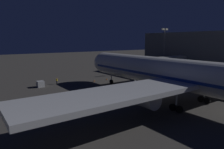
{
  "coord_description": "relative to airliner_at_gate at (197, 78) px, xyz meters",
  "views": [
    {
      "loc": [
        32.23,
        30.21,
        11.83
      ],
      "look_at": [
        3.0,
        -10.63,
        3.5
      ],
      "focal_mm": 33.34,
      "sensor_mm": 36.0,
      "label": 1
    }
  ],
  "objects": [
    {
      "name": "ground_plane",
      "position": [
        -0.0,
        -10.14,
        -5.43
      ],
      "size": [
        320.0,
        320.0,
        0.0
      ],
      "primitive_type": "plane",
      "color": "#383533"
    },
    {
      "name": "airliner_at_gate",
      "position": [
        0.0,
        0.0,
        0.0
      ],
      "size": [
        59.54,
        64.49,
        17.67
      ],
      "color": "silver",
      "rests_on": "ground_plane"
    },
    {
      "name": "jet_bridge",
      "position": [
        -12.56,
        -21.42,
        0.13
      ],
      "size": [
        23.58,
        3.4,
        7.09
      ],
      "color": "#9E9E99",
      "rests_on": "ground_plane"
    },
    {
      "name": "apron_floodlight_mast",
      "position": [
        -25.5,
        -29.14,
        3.9
      ],
      "size": [
        2.9,
        0.5,
        15.86
      ],
      "color": "#59595E",
      "rests_on": "ground_plane"
    },
    {
      "name": "baggage_container_mid_row",
      "position": [
        16.94,
        -32.72,
        -4.66
      ],
      "size": [
        1.7,
        1.84,
        1.54
      ],
      "primitive_type": "cube",
      "color": "#B7BABF",
      "rests_on": "ground_plane"
    },
    {
      "name": "ground_crew_under_port_wing",
      "position": [
        12.19,
        -33.77,
        -4.49
      ],
      "size": [
        0.4,
        0.4,
        1.72
      ],
      "color": "black",
      "rests_on": "ground_plane"
    },
    {
      "name": "traffic_cone_nose_port",
      "position": [
        -2.2,
        -30.78,
        -5.16
      ],
      "size": [
        0.36,
        0.36,
        0.55
      ],
      "primitive_type": "cone",
      "color": "orange",
      "rests_on": "ground_plane"
    },
    {
      "name": "traffic_cone_nose_starboard",
      "position": [
        2.2,
        -30.78,
        -5.16
      ],
      "size": [
        0.36,
        0.36,
        0.55
      ],
      "primitive_type": "cone",
      "color": "orange",
      "rests_on": "ground_plane"
    }
  ]
}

